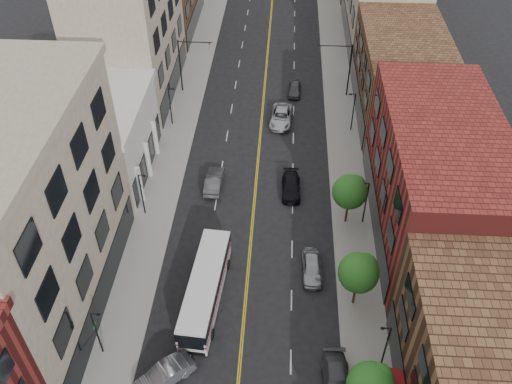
% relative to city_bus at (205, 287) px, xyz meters
% --- Properties ---
extents(sidewalk_left, '(4.00, 110.00, 0.15)m').
position_rel_city_bus_xyz_m(sidewalk_left, '(-6.60, 21.32, -1.61)').
color(sidewalk_left, gray).
rests_on(sidewalk_left, ground).
extents(sidewalk_right, '(4.00, 110.00, 0.15)m').
position_rel_city_bus_xyz_m(sidewalk_right, '(13.40, 21.32, -1.61)').
color(sidewalk_right, gray).
rests_on(sidewalk_right, ground).
extents(bldg_l_tanoffice, '(10.00, 22.00, 18.00)m').
position_rel_city_bus_xyz_m(bldg_l_tanoffice, '(-13.60, -0.68, 7.31)').
color(bldg_l_tanoffice, gray).
rests_on(bldg_l_tanoffice, ground).
extents(bldg_l_white, '(10.00, 14.00, 8.00)m').
position_rel_city_bus_xyz_m(bldg_l_white, '(-13.60, 17.32, 2.31)').
color(bldg_l_white, silver).
rests_on(bldg_l_white, ground).
extents(bldg_l_far_a, '(10.00, 20.00, 18.00)m').
position_rel_city_bus_xyz_m(bldg_l_far_a, '(-13.60, 34.32, 7.31)').
color(bldg_l_far_a, gray).
rests_on(bldg_l_far_a, ground).
extents(bldg_r_mid, '(10.00, 22.00, 12.00)m').
position_rel_city_bus_xyz_m(bldg_r_mid, '(20.40, 10.32, 4.31)').
color(bldg_r_mid, maroon).
rests_on(bldg_r_mid, ground).
extents(bldg_r_far_a, '(10.00, 20.00, 10.00)m').
position_rel_city_bus_xyz_m(bldg_r_far_a, '(20.40, 31.32, 3.31)').
color(bldg_r_far_a, '#543321').
rests_on(bldg_r_far_a, ground).
extents(tree_r_2, '(3.40, 3.40, 5.59)m').
position_rel_city_bus_xyz_m(tree_r_2, '(12.79, 0.39, 2.44)').
color(tree_r_2, black).
rests_on(tree_r_2, sidewalk_right).
extents(tree_r_3, '(3.40, 3.40, 5.59)m').
position_rel_city_bus_xyz_m(tree_r_3, '(12.79, 10.39, 2.44)').
color(tree_r_3, black).
rests_on(tree_r_3, sidewalk_right).
extents(lamp_l_1, '(0.81, 0.55, 5.05)m').
position_rel_city_bus_xyz_m(lamp_l_1, '(-7.55, -5.68, 1.28)').
color(lamp_l_1, black).
rests_on(lamp_l_1, sidewalk_left).
extents(lamp_l_2, '(0.81, 0.55, 5.05)m').
position_rel_city_bus_xyz_m(lamp_l_2, '(-7.55, 10.32, 1.28)').
color(lamp_l_2, black).
rests_on(lamp_l_2, sidewalk_left).
extents(lamp_l_3, '(0.81, 0.55, 5.05)m').
position_rel_city_bus_xyz_m(lamp_l_3, '(-7.55, 26.32, 1.28)').
color(lamp_l_3, black).
rests_on(lamp_l_3, sidewalk_left).
extents(lamp_r_1, '(0.81, 0.55, 5.05)m').
position_rel_city_bus_xyz_m(lamp_r_1, '(14.35, -5.68, 1.28)').
color(lamp_r_1, black).
rests_on(lamp_r_1, sidewalk_right).
extents(lamp_r_2, '(0.81, 0.55, 5.05)m').
position_rel_city_bus_xyz_m(lamp_r_2, '(14.35, 10.32, 1.28)').
color(lamp_r_2, black).
rests_on(lamp_r_2, sidewalk_right).
extents(lamp_r_3, '(0.81, 0.55, 5.05)m').
position_rel_city_bus_xyz_m(lamp_r_3, '(14.35, 26.32, 1.28)').
color(lamp_r_3, black).
rests_on(lamp_r_3, sidewalk_right).
extents(signal_mast_left, '(4.49, 0.18, 7.20)m').
position_rel_city_bus_xyz_m(signal_mast_left, '(-6.87, 34.32, 2.96)').
color(signal_mast_left, black).
rests_on(signal_mast_left, sidewalk_left).
extents(signal_mast_right, '(4.49, 0.18, 7.20)m').
position_rel_city_bus_xyz_m(signal_mast_right, '(13.67, 34.32, 2.96)').
color(signal_mast_right, black).
rests_on(signal_mast_right, sidewalk_right).
extents(city_bus, '(3.37, 11.44, 2.90)m').
position_rel_city_bus_xyz_m(city_bus, '(0.00, 0.00, 0.00)').
color(city_bus, silver).
rests_on(city_bus, ground).
extents(car_angle_b, '(4.70, 4.40, 1.58)m').
position_rel_city_bus_xyz_m(car_angle_b, '(-2.20, -7.84, -0.90)').
color(car_angle_b, '#A8A9B0').
rests_on(car_angle_b, ground).
extents(car_parked_mid, '(2.24, 5.18, 1.48)m').
position_rel_city_bus_xyz_m(car_parked_mid, '(10.80, -7.61, -0.94)').
color(car_parked_mid, '#444348').
rests_on(car_parked_mid, ground).
extents(car_parked_far, '(1.93, 4.50, 1.52)m').
position_rel_city_bus_xyz_m(car_parked_far, '(9.20, 3.48, -0.93)').
color(car_parked_far, '#9FA2A6').
rests_on(car_parked_far, ground).
extents(car_lane_behind, '(1.79, 4.87, 1.59)m').
position_rel_city_bus_xyz_m(car_lane_behind, '(-1.04, 14.95, -0.89)').
color(car_lane_behind, '#424246').
rests_on(car_lane_behind, ground).
extents(car_lane_a, '(2.07, 4.86, 1.40)m').
position_rel_city_bus_xyz_m(car_lane_a, '(7.19, 14.61, -0.99)').
color(car_lane_a, black).
rests_on(car_lane_a, ground).
extents(car_lane_b, '(3.04, 5.87, 1.58)m').
position_rel_city_bus_xyz_m(car_lane_b, '(5.85, 27.69, -0.90)').
color(car_lane_b, '#B6B9BF').
rests_on(car_lane_b, ground).
extents(car_lane_c, '(1.83, 4.15, 1.39)m').
position_rel_city_bus_xyz_m(car_lane_c, '(7.48, 34.54, -0.99)').
color(car_lane_c, '#434448').
rests_on(car_lane_c, ground).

